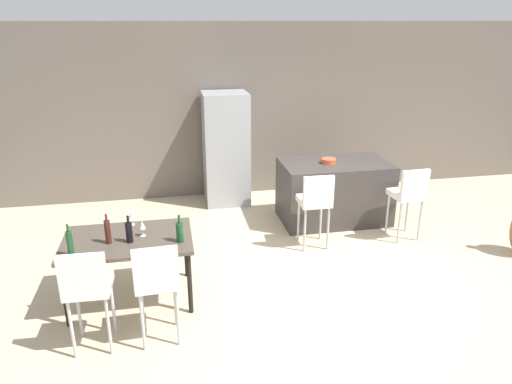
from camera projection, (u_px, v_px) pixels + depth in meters
name	position (u px, v px, depth m)	size (l,w,h in m)	color
ground_plane	(323.00, 255.00, 6.15)	(10.00, 10.00, 0.00)	#C6B28E
back_wall	(278.00, 110.00, 8.06)	(10.00, 0.12, 2.90)	#665B51
kitchen_island	(334.00, 191.00, 7.10)	(1.61, 0.95, 0.92)	#383330
bar_chair_left	(316.00, 199.00, 6.13)	(0.41, 0.41, 1.05)	white
bar_chair_middle	(409.00, 193.00, 6.36)	(0.43, 0.43, 1.05)	white
dining_table	(128.00, 244.00, 4.96)	(1.35, 0.89, 0.74)	#4C4238
dining_chair_near	(87.00, 284.00, 4.15)	(0.41, 0.41, 1.05)	white
dining_chair_far	(157.00, 278.00, 4.26)	(0.42, 0.42, 1.05)	white
wine_bottle_far	(108.00, 231.00, 4.78)	(0.06, 0.06, 0.33)	#471E19
wine_bottle_left	(180.00, 232.00, 4.83)	(0.08, 0.08, 0.30)	#194723
wine_bottle_inner	(129.00, 232.00, 4.81)	(0.07, 0.07, 0.29)	black
wine_bottle_middle	(70.00, 243.00, 4.52)	(0.06, 0.06, 0.34)	#194723
wine_glass_right	(131.00, 215.00, 5.22)	(0.07, 0.07, 0.17)	silver
wine_glass_near	(142.00, 225.00, 4.95)	(0.07, 0.07, 0.17)	silver
refrigerator	(226.00, 149.00, 7.67)	(0.72, 0.68, 1.84)	#939699
fruit_bowl	(329.00, 161.00, 6.89)	(0.21, 0.21, 0.07)	#C6512D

